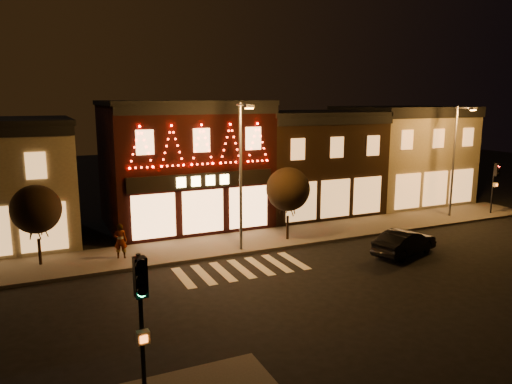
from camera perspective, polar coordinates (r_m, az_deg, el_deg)
ground at (r=21.40m, az=2.53°, el=-12.26°), size 120.00×120.00×0.00m
sidewalk_far at (r=29.00m, az=-1.15°, el=-5.84°), size 44.00×4.00×0.15m
building_pulp at (r=33.02m, az=-8.51°, el=3.36°), size 10.20×8.34×8.30m
building_right_a at (r=36.83m, az=5.87°, el=3.55°), size 9.20×8.28×7.50m
building_right_b at (r=42.06m, az=16.55°, el=4.27°), size 9.20×8.28×7.80m
traffic_signal_near at (r=12.83m, az=-13.26°, el=-12.84°), size 0.33×0.46×4.47m
traffic_signal_far at (r=39.28m, az=26.21°, el=1.54°), size 0.31×0.42×3.72m
streetlamp_mid at (r=26.14m, az=-1.67°, el=3.09°), size 0.53×1.85×8.04m
streetlamp_right at (r=36.82m, az=22.38°, el=4.27°), size 0.57×1.78×7.76m
tree_left at (r=26.53m, az=-24.33°, el=-1.86°), size 2.44×2.44×4.08m
tree_right at (r=28.67m, az=3.76°, el=0.32°), size 2.58×2.58×4.32m
dark_sedan at (r=27.89m, az=16.98°, el=-5.67°), size 4.48×2.66×1.39m
pedestrian at (r=26.61m, az=-15.57°, el=-5.51°), size 0.78×0.61×1.87m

